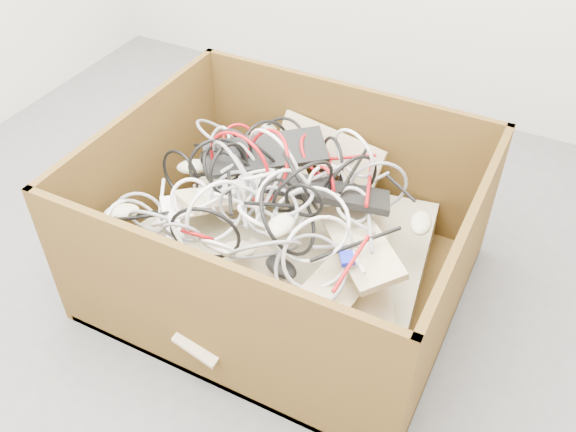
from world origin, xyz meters
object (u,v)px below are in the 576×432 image
at_px(cardboard_box, 281,252).
at_px(power_strip_left, 234,191).
at_px(vga_plug, 347,258).
at_px(power_strip_right, 173,229).

xyz_separation_m(cardboard_box, power_strip_left, (-0.18, -0.00, 0.21)).
xyz_separation_m(power_strip_left, vga_plug, (0.47, -0.13, 0.02)).
relative_size(cardboard_box, power_strip_left, 3.50).
relative_size(cardboard_box, power_strip_right, 4.64).
xyz_separation_m(cardboard_box, power_strip_right, (-0.25, -0.25, 0.20)).
bearing_deg(power_strip_left, cardboard_box, -27.75).
bearing_deg(cardboard_box, vga_plug, -24.89).
height_order(power_strip_left, vga_plug, power_strip_left).
height_order(power_strip_left, power_strip_right, power_strip_left).
relative_size(power_strip_left, power_strip_right, 1.32).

